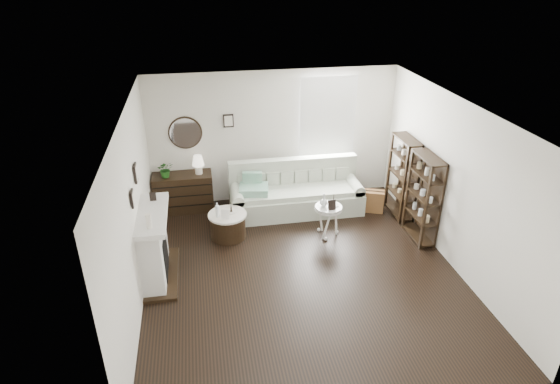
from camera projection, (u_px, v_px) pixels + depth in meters
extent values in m
plane|color=black|center=(302.00, 271.00, 7.68)|extent=(5.50, 5.50, 0.00)
plane|color=white|center=(306.00, 112.00, 6.46)|extent=(5.50, 5.50, 0.00)
plane|color=silver|center=(274.00, 137.00, 9.49)|extent=(5.00, 0.00, 5.00)
plane|color=silver|center=(365.00, 324.00, 4.65)|extent=(5.00, 0.00, 5.00)
plane|color=silver|center=(133.00, 212.00, 6.68)|extent=(0.00, 5.50, 5.50)
plane|color=silver|center=(456.00, 185.00, 7.47)|extent=(0.00, 5.50, 5.50)
cube|color=white|center=(327.00, 122.00, 9.53)|extent=(1.00, 0.02, 1.80)
cube|color=white|center=(328.00, 123.00, 9.48)|extent=(1.15, 0.02, 1.90)
cylinder|color=silver|center=(185.00, 133.00, 9.10)|extent=(0.60, 0.03, 0.60)
cube|color=black|center=(228.00, 121.00, 9.14)|extent=(0.20, 0.03, 0.26)
cube|color=silver|center=(153.00, 247.00, 7.33)|extent=(0.34, 1.20, 1.10)
cube|color=black|center=(156.00, 255.00, 7.40)|extent=(0.30, 0.65, 0.70)
cube|color=silver|center=(152.00, 215.00, 7.08)|extent=(0.44, 1.35, 0.08)
cube|color=black|center=(162.00, 274.00, 7.58)|extent=(0.50, 1.40, 0.05)
cylinder|color=silver|center=(149.00, 221.00, 6.62)|extent=(0.08, 0.08, 0.22)
cube|color=black|center=(153.00, 197.00, 7.38)|extent=(0.10, 0.03, 0.14)
cube|color=black|center=(132.00, 198.00, 6.53)|extent=(0.03, 0.18, 0.24)
cube|color=black|center=(136.00, 173.00, 7.05)|extent=(0.03, 0.22, 0.28)
cube|color=black|center=(403.00, 177.00, 9.05)|extent=(0.30, 0.80, 1.60)
cylinder|color=#C6B388|center=(405.00, 196.00, 8.95)|extent=(0.08, 0.08, 0.11)
cylinder|color=#C6B388|center=(400.00, 190.00, 9.17)|extent=(0.08, 0.08, 0.11)
cylinder|color=#C6B388|center=(395.00, 185.00, 9.39)|extent=(0.08, 0.08, 0.11)
cylinder|color=#C6B388|center=(408.00, 177.00, 8.77)|extent=(0.08, 0.08, 0.11)
cylinder|color=#C6B388|center=(402.00, 172.00, 8.99)|extent=(0.08, 0.08, 0.11)
cylinder|color=#C6B388|center=(397.00, 167.00, 9.21)|extent=(0.08, 0.08, 0.11)
cylinder|color=#C6B388|center=(410.00, 157.00, 8.59)|extent=(0.08, 0.08, 0.11)
cylinder|color=#C6B388|center=(405.00, 152.00, 8.81)|extent=(0.08, 0.08, 0.11)
cylinder|color=#C6B388|center=(399.00, 148.00, 9.03)|extent=(0.08, 0.08, 0.11)
cube|color=black|center=(423.00, 198.00, 8.26)|extent=(0.30, 0.80, 1.60)
cylinder|color=#C6B388|center=(426.00, 219.00, 8.16)|extent=(0.08, 0.08, 0.11)
cylinder|color=#C6B388|center=(420.00, 212.00, 8.38)|extent=(0.08, 0.08, 0.11)
cylinder|color=#C6B388|center=(414.00, 206.00, 8.60)|extent=(0.08, 0.08, 0.11)
cylinder|color=#C6B388|center=(430.00, 199.00, 7.98)|extent=(0.08, 0.08, 0.11)
cylinder|color=#C6B388|center=(423.00, 192.00, 8.20)|extent=(0.08, 0.08, 0.11)
cylinder|color=#C6B388|center=(417.00, 186.00, 8.42)|extent=(0.08, 0.08, 0.11)
cylinder|color=#C6B388|center=(433.00, 178.00, 7.80)|extent=(0.08, 0.08, 0.11)
cylinder|color=#C6B388|center=(426.00, 172.00, 8.02)|extent=(0.08, 0.08, 0.11)
cylinder|color=#C6B388|center=(420.00, 166.00, 8.24)|extent=(0.08, 0.08, 0.11)
cube|color=#B6C0AB|center=(296.00, 202.00, 9.39)|extent=(2.61, 0.90, 0.42)
cube|color=#B6C0AB|center=(297.00, 191.00, 9.25)|extent=(2.26, 0.72, 0.10)
cube|color=#B6C0AB|center=(293.00, 177.00, 9.52)|extent=(2.61, 0.20, 0.80)
cube|color=#B6C0AB|center=(237.00, 205.00, 9.18)|extent=(0.22, 0.85, 0.52)
cube|color=#B6C0AB|center=(353.00, 195.00, 9.56)|extent=(0.22, 0.85, 0.52)
cube|color=#28945F|center=(254.00, 189.00, 9.04)|extent=(0.62, 0.53, 0.14)
cube|color=olive|center=(367.00, 200.00, 9.43)|extent=(0.70, 0.45, 0.44)
cube|color=black|center=(183.00, 192.00, 9.38)|extent=(1.17, 0.49, 0.78)
cube|color=black|center=(184.00, 206.00, 9.23)|extent=(1.12, 0.01, 0.02)
cube|color=black|center=(183.00, 196.00, 9.14)|extent=(1.12, 0.01, 0.02)
cube|color=black|center=(182.00, 187.00, 9.04)|extent=(1.12, 0.01, 0.01)
imported|color=#1C5117|center=(165.00, 169.00, 9.04)|extent=(0.33, 0.30, 0.33)
cylinder|color=black|center=(228.00, 226.00, 8.52)|extent=(0.64, 0.64, 0.45)
cylinder|color=silver|center=(227.00, 215.00, 8.42)|extent=(0.70, 0.70, 0.04)
cylinder|color=white|center=(329.00, 207.00, 8.42)|extent=(0.49, 0.49, 0.03)
cylinder|color=silver|center=(328.00, 209.00, 8.44)|extent=(0.50, 0.50, 0.02)
cylinder|color=silver|center=(328.00, 222.00, 8.55)|extent=(0.04, 0.04, 0.56)
cylinder|color=silver|center=(217.00, 210.00, 8.25)|extent=(0.06, 0.06, 0.28)
cube|color=white|center=(225.00, 214.00, 8.20)|extent=(0.15, 0.08, 0.18)
cube|color=black|center=(332.00, 205.00, 8.26)|extent=(0.14, 0.06, 0.19)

